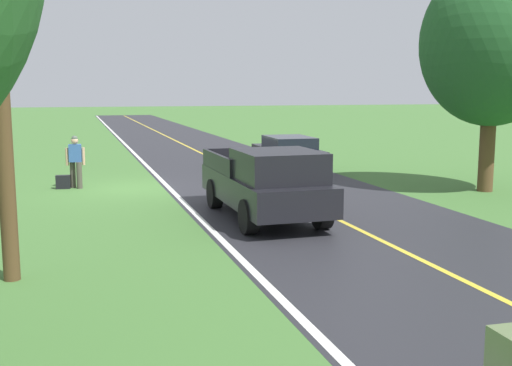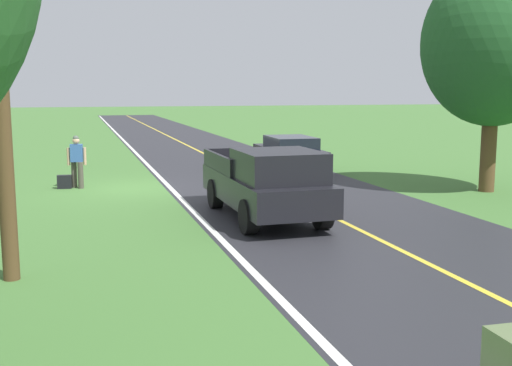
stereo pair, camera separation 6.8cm
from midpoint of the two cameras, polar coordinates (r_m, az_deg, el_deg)
The scene contains 9 objects.
ground_plane at distance 20.97m, azimuth -11.15°, elevation -0.47°, with size 200.00×200.00×0.00m, color #427033.
road_surface at distance 21.82m, azimuth 0.72°, elevation 0.05°, with size 6.99×120.00×0.00m, color #28282D.
lane_edge_line at distance 21.10m, azimuth -7.92°, elevation -0.32°, with size 0.16×117.60×0.00m, color silver.
lane_centre_line at distance 21.82m, azimuth 0.72°, elevation 0.06°, with size 0.14×117.60×0.00m, color gold.
hitchhiker_walking at distance 21.37m, azimuth -16.08°, elevation 2.17°, with size 0.62×0.53×1.75m.
suitcase_carried at distance 21.41m, azimuth -17.14°, elevation 0.10°, with size 0.20×0.46×0.45m, color black.
pickup_truck_passing at distance 15.53m, azimuth 1.17°, elevation 0.15°, with size 2.15×5.42×1.82m.
tree_far_side_near at distance 21.10m, azimuth 21.18°, elevation 11.87°, with size 4.50×4.50×7.26m.
sedan_near_oncoming at distance 24.72m, azimuth 3.18°, elevation 2.80°, with size 2.04×4.46×1.41m.
Camera 2 is at (1.78, 20.64, 3.25)m, focal length 43.45 mm.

